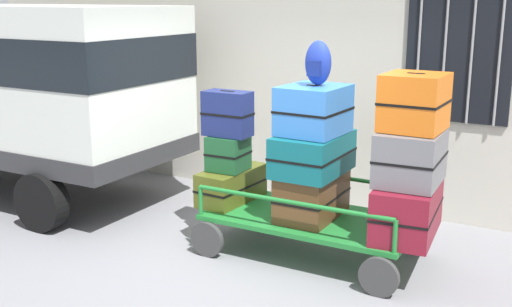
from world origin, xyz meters
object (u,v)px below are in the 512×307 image
suitcase_midleft_middle (313,154)px  suitcase_center_bottom (407,209)px  suitcase_left_top (227,114)px  suitcase_midleft_top (314,110)px  van (12,78)px  suitcase_midleft_bottom (312,195)px  suitcase_left_middle (228,153)px  suitcase_center_middle (411,157)px  luggage_cart (312,223)px  suitcase_center_top (414,102)px  backpack (318,63)px  suitcase_left_bottom (231,185)px

suitcase_midleft_middle → suitcase_center_bottom: (1.01, -0.01, -0.42)m
suitcase_left_top → suitcase_midleft_top: bearing=1.1°
van → suitcase_midleft_bottom: size_ratio=5.53×
suitcase_midleft_middle → suitcase_midleft_top: suitcase_midleft_top is taller
suitcase_left_middle → suitcase_center_middle: (2.02, 0.01, 0.20)m
suitcase_left_top → suitcase_center_bottom: bearing=0.4°
luggage_cart → suitcase_midleft_bottom: suitcase_midleft_bottom is taller
suitcase_midleft_bottom → suitcase_center_bottom: (1.01, -0.02, 0.02)m
suitcase_midleft_middle → van: bearing=178.5°
suitcase_center_bottom → suitcase_center_middle: 0.52m
suitcase_center_top → backpack: (-0.98, -0.01, 0.31)m
suitcase_left_top → suitcase_midleft_top: (1.01, 0.02, 0.13)m
suitcase_left_bottom → suitcase_center_middle: suitcase_center_middle is taller
suitcase_midleft_middle → suitcase_midleft_top: size_ratio=1.27×
suitcase_center_middle → luggage_cart: bearing=179.1°
luggage_cart → suitcase_left_middle: 1.20m
suitcase_midleft_bottom → suitcase_center_top: bearing=0.3°
suitcase_left_middle → suitcase_center_bottom: suitcase_left_middle is taller
suitcase_midleft_middle → suitcase_center_bottom: bearing=-0.6°
suitcase_center_top → backpack: bearing=-179.4°
suitcase_midleft_top → suitcase_center_top: bearing=0.8°
suitcase_midleft_top → suitcase_center_middle: suitcase_midleft_top is taller
luggage_cart → backpack: bearing=-9.9°
suitcase_midleft_middle → suitcase_left_bottom: bearing=177.5°
suitcase_left_middle → suitcase_midleft_middle: 1.02m
suitcase_left_top → suitcase_midleft_bottom: suitcase_left_top is taller
suitcase_left_top → suitcase_left_bottom: bearing=90.0°
suitcase_midleft_bottom → suitcase_midleft_middle: 0.45m
backpack → luggage_cart: bearing=170.1°
suitcase_center_middle → suitcase_midleft_middle: bearing=179.4°
suitcase_left_bottom → suitcase_midleft_middle: size_ratio=0.98×
van → suitcase_center_bottom: 5.64m
suitcase_left_bottom → suitcase_midleft_bottom: 1.01m
suitcase_left_bottom → luggage_cart: bearing=-2.2°
suitcase_left_top → suitcase_center_middle: 2.03m
luggage_cart → suitcase_center_middle: suitcase_center_middle is taller
suitcase_left_middle → suitcase_left_top: 0.44m
suitcase_left_bottom → backpack: 1.76m
suitcase_left_bottom → suitcase_midleft_middle: 1.13m
luggage_cart → suitcase_midleft_top: (-0.00, -0.01, 1.21)m
suitcase_center_middle → backpack: size_ratio=1.78×
suitcase_midleft_bottom → backpack: (0.03, -0.00, 1.37)m
suitcase_center_bottom → suitcase_center_middle: size_ratio=1.33×
van → suitcase_center_middle: (5.56, -0.13, -0.38)m
suitcase_center_middle → suitcase_center_top: (0.00, 0.02, 0.52)m
suitcase_left_top → suitcase_midleft_bottom: (1.01, 0.03, -0.78)m
suitcase_midleft_bottom → suitcase_left_middle: bearing=-178.7°
suitcase_center_top → suitcase_midleft_top: bearing=-179.2°
suitcase_midleft_middle → suitcase_midleft_top: (0.00, -0.00, 0.46)m
suitcase_midleft_middle → suitcase_center_top: size_ratio=1.50×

